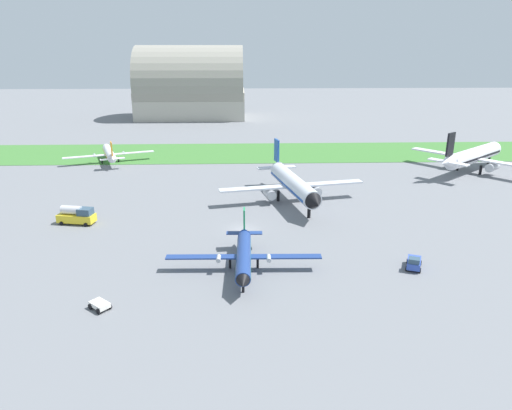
{
  "coord_description": "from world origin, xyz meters",
  "views": [
    {
      "loc": [
        -0.29,
        -74.44,
        29.51
      ],
      "look_at": [
        2.45,
        4.05,
        3.0
      ],
      "focal_mm": 32.52,
      "sensor_mm": 36.0,
      "label": 1
    }
  ],
  "objects_px": {
    "airplane_midfield_jet": "(293,183)",
    "pushback_tug_by_runway": "(414,263)",
    "airplane_parked_jet_far": "(472,156)",
    "airplane_taxiing_turboprop": "(109,153)",
    "baggage_cart_midfield": "(100,305)",
    "fuel_truck_near_gate": "(77,215)",
    "airplane_foreground_turboprop": "(244,254)"
  },
  "relations": [
    {
      "from": "airplane_taxiing_turboprop",
      "to": "baggage_cart_midfield",
      "type": "relative_size",
      "value": 7.81
    },
    {
      "from": "baggage_cart_midfield",
      "to": "pushback_tug_by_runway",
      "type": "height_order",
      "value": "pushback_tug_by_runway"
    },
    {
      "from": "fuel_truck_near_gate",
      "to": "pushback_tug_by_runway",
      "type": "xyz_separation_m",
      "value": [
        53.44,
        -19.68,
        -0.67
      ]
    },
    {
      "from": "airplane_taxiing_turboprop",
      "to": "baggage_cart_midfield",
      "type": "xyz_separation_m",
      "value": [
        18.62,
        -75.92,
        -2.06
      ]
    },
    {
      "from": "airplane_taxiing_turboprop",
      "to": "airplane_foreground_turboprop",
      "type": "xyz_separation_m",
      "value": [
        35.91,
        -66.19,
        -0.25
      ]
    },
    {
      "from": "airplane_midfield_jet",
      "to": "pushback_tug_by_runway",
      "type": "relative_size",
      "value": 7.41
    },
    {
      "from": "airplane_taxiing_turboprop",
      "to": "airplane_midfield_jet",
      "type": "distance_m",
      "value": 58.26
    },
    {
      "from": "airplane_foreground_turboprop",
      "to": "fuel_truck_near_gate",
      "type": "distance_m",
      "value": 35.2
    },
    {
      "from": "airplane_midfield_jet",
      "to": "pushback_tug_by_runway",
      "type": "height_order",
      "value": "airplane_midfield_jet"
    },
    {
      "from": "airplane_parked_jet_far",
      "to": "airplane_midfield_jet",
      "type": "xyz_separation_m",
      "value": [
        -47.64,
        -22.33,
        -0.29
      ]
    },
    {
      "from": "airplane_parked_jet_far",
      "to": "baggage_cart_midfield",
      "type": "bearing_deg",
      "value": 179.95
    },
    {
      "from": "airplane_parked_jet_far",
      "to": "pushback_tug_by_runway",
      "type": "bearing_deg",
      "value": -162.27
    },
    {
      "from": "airplane_foreground_turboprop",
      "to": "baggage_cart_midfield",
      "type": "distance_m",
      "value": 19.92
    },
    {
      "from": "airplane_taxiing_turboprop",
      "to": "airplane_midfield_jet",
      "type": "bearing_deg",
      "value": -148.05
    },
    {
      "from": "airplane_parked_jet_far",
      "to": "airplane_taxiing_turboprop",
      "type": "height_order",
      "value": "airplane_parked_jet_far"
    },
    {
      "from": "airplane_midfield_jet",
      "to": "airplane_taxiing_turboprop",
      "type": "bearing_deg",
      "value": -139.33
    },
    {
      "from": "airplane_parked_jet_far",
      "to": "airplane_taxiing_turboprop",
      "type": "xyz_separation_m",
      "value": [
        -93.72,
        13.3,
        -1.48
      ]
    },
    {
      "from": "pushback_tug_by_runway",
      "to": "fuel_truck_near_gate",
      "type": "bearing_deg",
      "value": -87.57
    },
    {
      "from": "airplane_parked_jet_far",
      "to": "airplane_midfield_jet",
      "type": "relative_size",
      "value": 0.9
    },
    {
      "from": "airplane_parked_jet_far",
      "to": "airplane_midfield_jet",
      "type": "height_order",
      "value": "airplane_parked_jet_far"
    },
    {
      "from": "airplane_taxiing_turboprop",
      "to": "pushback_tug_by_runway",
      "type": "xyz_separation_m",
      "value": [
        59.93,
        -66.56,
        -1.72
      ]
    },
    {
      "from": "airplane_taxiing_turboprop",
      "to": "pushback_tug_by_runway",
      "type": "height_order",
      "value": "airplane_taxiing_turboprop"
    },
    {
      "from": "airplane_parked_jet_far",
      "to": "airplane_foreground_turboprop",
      "type": "distance_m",
      "value": 78.37
    },
    {
      "from": "airplane_taxiing_turboprop",
      "to": "pushback_tug_by_runway",
      "type": "bearing_deg",
      "value": -158.34
    },
    {
      "from": "baggage_cart_midfield",
      "to": "airplane_parked_jet_far",
      "type": "bearing_deg",
      "value": 80.56
    },
    {
      "from": "airplane_parked_jet_far",
      "to": "airplane_taxiing_turboprop",
      "type": "bearing_deg",
      "value": 132.05
    },
    {
      "from": "airplane_foreground_turboprop",
      "to": "pushback_tug_by_runway",
      "type": "xyz_separation_m",
      "value": [
        24.02,
        -0.37,
        -1.47
      ]
    },
    {
      "from": "fuel_truck_near_gate",
      "to": "airplane_parked_jet_far",
      "type": "bearing_deg",
      "value": 31.56
    },
    {
      "from": "airplane_parked_jet_far",
      "to": "baggage_cart_midfield",
      "type": "height_order",
      "value": "airplane_parked_jet_far"
    },
    {
      "from": "airplane_midfield_jet",
      "to": "pushback_tug_by_runway",
      "type": "bearing_deg",
      "value": 12.51
    },
    {
      "from": "baggage_cart_midfield",
      "to": "pushback_tug_by_runway",
      "type": "bearing_deg",
      "value": 53.51
    },
    {
      "from": "airplane_taxiing_turboprop",
      "to": "airplane_foreground_turboprop",
      "type": "height_order",
      "value": "airplane_taxiing_turboprop"
    }
  ]
}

